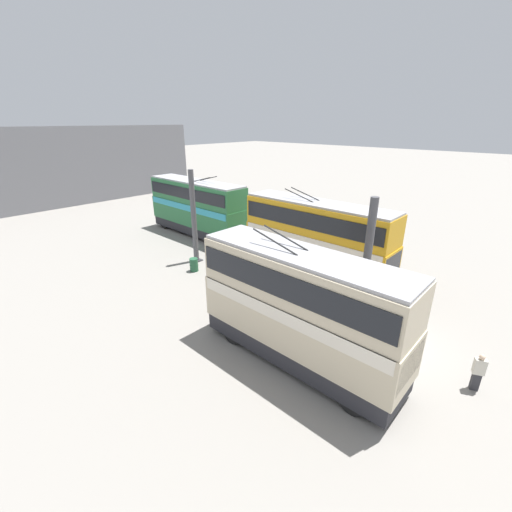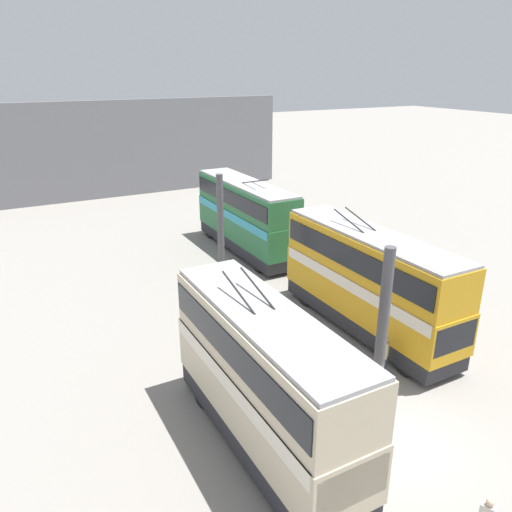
{
  "view_description": "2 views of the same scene",
  "coord_description": "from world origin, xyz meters",
  "px_view_note": "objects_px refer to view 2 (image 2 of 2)",
  "views": [
    {
      "loc": [
        -4.85,
        14.57,
        9.96
      ],
      "look_at": [
        7.51,
        1.21,
        2.7
      ],
      "focal_mm": 24.0,
      "sensor_mm": 36.0,
      "label": 1
    },
    {
      "loc": [
        -9.75,
        10.98,
        12.21
      ],
      "look_at": [
        11.06,
        -0.26,
        3.24
      ],
      "focal_mm": 35.0,
      "sensor_mm": 36.0,
      "label": 2
    }
  ],
  "objects_px": {
    "bus_right_near": "(265,373)",
    "oil_drum": "(211,294)",
    "bus_left_near": "(369,277)",
    "person_by_left_row": "(385,354)",
    "bus_left_far": "(246,213)"
  },
  "relations": [
    {
      "from": "bus_right_near",
      "to": "oil_drum",
      "type": "xyz_separation_m",
      "value": [
        11.14,
        -2.88,
        -2.43
      ]
    },
    {
      "from": "person_by_left_row",
      "to": "oil_drum",
      "type": "relative_size",
      "value": 1.89
    },
    {
      "from": "bus_right_near",
      "to": "oil_drum",
      "type": "height_order",
      "value": "bus_right_near"
    },
    {
      "from": "bus_left_near",
      "to": "person_by_left_row",
      "type": "height_order",
      "value": "bus_left_near"
    },
    {
      "from": "bus_left_near",
      "to": "bus_left_far",
      "type": "height_order",
      "value": "bus_left_near"
    },
    {
      "from": "person_by_left_row",
      "to": "bus_left_far",
      "type": "bearing_deg",
      "value": -42.32
    },
    {
      "from": "bus_left_near",
      "to": "bus_right_near",
      "type": "height_order",
      "value": "bus_right_near"
    },
    {
      "from": "bus_left_near",
      "to": "person_by_left_row",
      "type": "bearing_deg",
      "value": 152.0
    },
    {
      "from": "bus_left_near",
      "to": "oil_drum",
      "type": "distance_m",
      "value": 8.77
    },
    {
      "from": "bus_left_far",
      "to": "bus_left_near",
      "type": "bearing_deg",
      "value": 180.0
    },
    {
      "from": "bus_left_near",
      "to": "bus_right_near",
      "type": "xyz_separation_m",
      "value": [
        -4.71,
        8.34,
        0.05
      ]
    },
    {
      "from": "bus_left_far",
      "to": "bus_right_near",
      "type": "height_order",
      "value": "bus_right_near"
    },
    {
      "from": "bus_left_far",
      "to": "oil_drum",
      "type": "relative_size",
      "value": 11.45
    },
    {
      "from": "bus_left_near",
      "to": "bus_right_near",
      "type": "relative_size",
      "value": 1.15
    },
    {
      "from": "bus_left_far",
      "to": "oil_drum",
      "type": "height_order",
      "value": "bus_left_far"
    }
  ]
}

